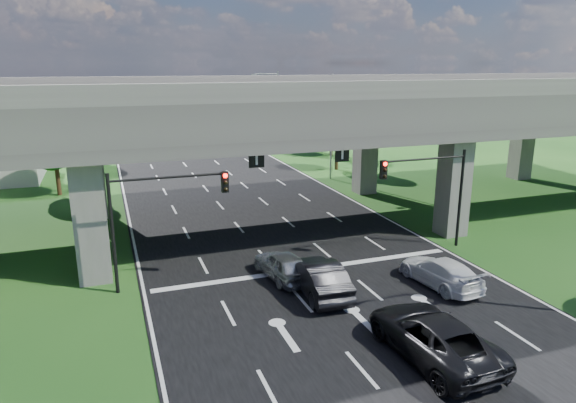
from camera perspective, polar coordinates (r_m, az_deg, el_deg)
ground at (r=25.44m, az=5.44°, el=-10.38°), size 160.00×160.00×0.00m
road at (r=34.08m, az=-1.70°, el=-3.56°), size 18.00×120.00×0.03m
overpass at (r=34.32m, az=-2.85°, el=10.08°), size 80.00×15.00×10.00m
signal_right at (r=31.13m, az=15.67°, el=2.05°), size 5.76×0.54×6.00m
signal_left at (r=25.65m, az=-14.28°, el=-0.59°), size 5.76×0.54×6.00m
streetlight_far at (r=49.26m, az=4.44°, el=9.16°), size 3.38×0.25×10.00m
streetlight_beyond at (r=64.14m, az=-1.49°, el=10.57°), size 3.38×0.25×10.00m
tree_left_near at (r=47.28m, az=-24.58°, el=6.34°), size 4.50×4.50×7.80m
tree_left_mid at (r=55.57m, az=-27.01°, el=6.51°), size 3.91×3.90×6.76m
tree_left_far at (r=63.05m, az=-22.66°, el=8.71°), size 4.80×4.80×8.32m
tree_right_near at (r=54.25m, az=5.54°, el=8.24°), size 4.20×4.20×7.28m
tree_right_mid at (r=62.75m, az=4.91°, el=8.89°), size 3.91×3.90×6.76m
tree_right_far at (r=68.62m, az=-0.99°, el=10.01°), size 4.50×4.50×7.80m
car_silver at (r=26.88m, az=-0.58°, el=-7.08°), size 2.31×4.55×1.48m
car_dark at (r=25.23m, az=3.45°, el=-8.38°), size 2.11×5.23×1.69m
car_white at (r=27.22m, az=16.55°, el=-7.53°), size 2.50×5.07×1.42m
car_trailing at (r=20.94m, az=15.80°, el=-14.20°), size 3.06×6.19×1.69m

